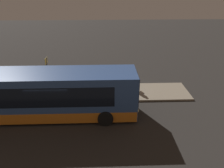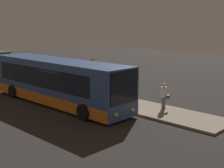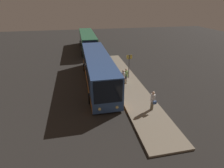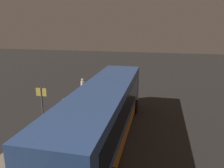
{
  "view_description": "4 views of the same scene",
  "coord_description": "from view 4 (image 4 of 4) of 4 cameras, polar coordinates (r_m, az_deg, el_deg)",
  "views": [
    {
      "loc": [
        3.38,
        -12.32,
        8.02
      ],
      "look_at": [
        3.87,
        0.68,
        1.92
      ],
      "focal_mm": 35.0,
      "sensor_mm": 36.0,
      "label": 1
    },
    {
      "loc": [
        16.45,
        -12.38,
        5.48
      ],
      "look_at": [
        3.87,
        0.68,
        1.92
      ],
      "focal_mm": 50.0,
      "sensor_mm": 36.0,
      "label": 2
    },
    {
      "loc": [
        16.58,
        -1.91,
        8.17
      ],
      "look_at": [
        3.87,
        0.68,
        1.92
      ],
      "focal_mm": 28.0,
      "sensor_mm": 36.0,
      "label": 3
    },
    {
      "loc": [
        -11.46,
        -2.74,
        6.17
      ],
      "look_at": [
        3.87,
        0.68,
        1.92
      ],
      "focal_mm": 35.0,
      "sensor_mm": 36.0,
      "label": 4
    }
  ],
  "objects": [
    {
      "name": "platform",
      "position": [
        14.22,
        -13.12,
        -10.68
      ],
      "size": [
        20.0,
        2.93,
        0.13
      ],
      "color": "gray",
      "rests_on": "ground"
    },
    {
      "name": "passenger_boarding",
      "position": [
        18.89,
        -7.63,
        -0.78
      ],
      "size": [
        0.59,
        0.45,
        1.65
      ],
      "rotation": [
        0.0,
        0.0,
        -1.28
      ],
      "color": "#6B604C",
      "rests_on": "platform"
    },
    {
      "name": "sign_post",
      "position": [
        12.95,
        -17.72,
        -5.26
      ],
      "size": [
        0.1,
        0.63,
        2.72
      ],
      "color": "#4C4C51",
      "rests_on": "platform"
    },
    {
      "name": "suitcase",
      "position": [
        13.75,
        -10.99,
        -9.74
      ],
      "size": [
        0.37,
        0.2,
        0.86
      ],
      "color": "#598C59",
      "rests_on": "platform"
    },
    {
      "name": "ground",
      "position": [
        13.3,
        -0.79,
        -12.49
      ],
      "size": [
        80.0,
        80.0,
        0.0
      ],
      "primitive_type": "plane",
      "color": "#2B2826"
    },
    {
      "name": "passenger_waiting",
      "position": [
        14.36,
        -9.44,
        -5.7
      ],
      "size": [
        0.52,
        0.36,
        1.78
      ],
      "rotation": [
        0.0,
        0.0,
        1.59
      ],
      "color": "#2D2D33",
      "rests_on": "platform"
    },
    {
      "name": "passenger_with_bags",
      "position": [
        14.05,
        -12.21,
        -6.71
      ],
      "size": [
        0.63,
        0.58,
        1.65
      ],
      "rotation": [
        0.0,
        0.0,
        -2.17
      ],
      "color": "silver",
      "rests_on": "platform"
    },
    {
      "name": "bus_lead",
      "position": [
        11.92,
        -2.14,
        -7.88
      ],
      "size": [
        12.48,
        2.8,
        3.03
      ],
      "color": "#33518C",
      "rests_on": "ground"
    }
  ]
}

